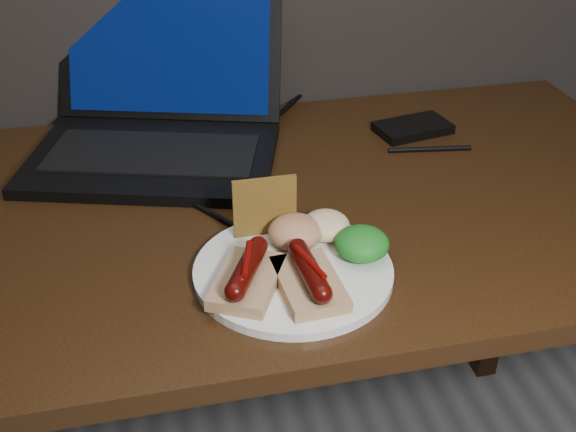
# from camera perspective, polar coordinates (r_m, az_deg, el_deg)

# --- Properties ---
(desk) EXTENTS (1.40, 0.70, 0.75)m
(desk) POSITION_cam_1_polar(r_m,az_deg,el_deg) (1.11, -3.94, -3.09)
(desk) COLOR #36200D
(desk) RESTS_ON ground
(laptop) EXTENTS (0.47, 0.45, 0.25)m
(laptop) POSITION_cam_1_polar(r_m,az_deg,el_deg) (1.23, -10.17, 7.62)
(laptop) COLOR black
(laptop) RESTS_ON desk
(hard_drive) EXTENTS (0.14, 0.10, 0.02)m
(hard_drive) POSITION_cam_1_polar(r_m,az_deg,el_deg) (1.30, 9.83, 6.88)
(hard_drive) COLOR black
(hard_drive) RESTS_ON desk
(desk_cables) EXTENTS (0.90, 0.45, 0.01)m
(desk_cables) POSITION_cam_1_polar(r_m,az_deg,el_deg) (1.16, -6.84, 3.85)
(desk_cables) COLOR black
(desk_cables) RESTS_ON desk
(plate) EXTENTS (0.32, 0.32, 0.01)m
(plate) POSITION_cam_1_polar(r_m,az_deg,el_deg) (0.92, 0.41, -4.37)
(plate) COLOR white
(plate) RESTS_ON desk
(bread_sausage_left) EXTENTS (0.11, 0.13, 0.04)m
(bread_sausage_left) POSITION_cam_1_polar(r_m,az_deg,el_deg) (0.87, -3.24, -4.71)
(bread_sausage_left) COLOR tan
(bread_sausage_left) RESTS_ON plate
(bread_sausage_center) EXTENTS (0.08, 0.12, 0.04)m
(bread_sausage_center) POSITION_cam_1_polar(r_m,az_deg,el_deg) (0.87, 1.69, -4.90)
(bread_sausage_center) COLOR tan
(bread_sausage_center) RESTS_ON plate
(crispbread) EXTENTS (0.09, 0.01, 0.08)m
(crispbread) POSITION_cam_1_polar(r_m,az_deg,el_deg) (0.95, -1.85, 0.76)
(crispbread) COLOR olive
(crispbread) RESTS_ON plate
(salad_greens) EXTENTS (0.07, 0.07, 0.04)m
(salad_greens) POSITION_cam_1_polar(r_m,az_deg,el_deg) (0.93, 5.87, -2.18)
(salad_greens) COLOR #115713
(salad_greens) RESTS_ON plate
(salsa_mound) EXTENTS (0.07, 0.07, 0.04)m
(salsa_mound) POSITION_cam_1_polar(r_m,az_deg,el_deg) (0.94, 0.59, -1.25)
(salsa_mound) COLOR #A12110
(salsa_mound) RESTS_ON plate
(coleslaw_mound) EXTENTS (0.06, 0.06, 0.04)m
(coleslaw_mound) POSITION_cam_1_polar(r_m,az_deg,el_deg) (0.96, 3.01, -0.74)
(coleslaw_mound) COLOR #EDE9CC
(coleslaw_mound) RESTS_ON plate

